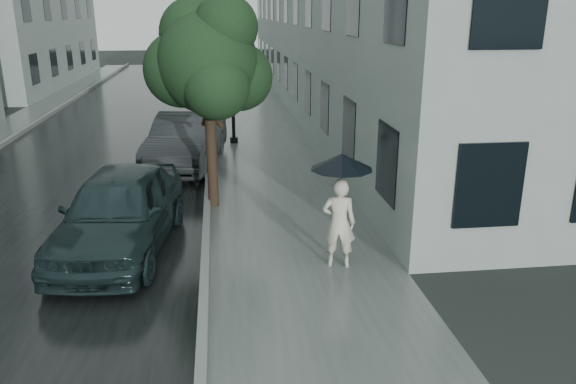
{
  "coord_description": "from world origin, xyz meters",
  "views": [
    {
      "loc": [
        -1.23,
        -7.13,
        4.46
      ],
      "look_at": [
        -0.03,
        2.46,
        1.3
      ],
      "focal_mm": 35.0,
      "sensor_mm": 36.0,
      "label": 1
    }
  ],
  "objects": [
    {
      "name": "ground",
      "position": [
        0.0,
        0.0,
        0.0
      ],
      "size": [
        120.0,
        120.0,
        0.0
      ],
      "primitive_type": "plane",
      "color": "black",
      "rests_on": "ground"
    },
    {
      "name": "lamp_post",
      "position": [
        -0.87,
        12.17,
        3.24
      ],
      "size": [
        0.85,
        0.32,
        5.69
      ],
      "rotation": [
        0.0,
        0.0,
        -0.03
      ],
      "color": "black",
      "rests_on": "ground"
    },
    {
      "name": "building_near",
      "position": [
        5.47,
        19.5,
        4.5
      ],
      "size": [
        7.02,
        36.0,
        9.0
      ],
      "color": "gray",
      "rests_on": "ground"
    },
    {
      "name": "pedestrian",
      "position": [
        0.82,
        2.0,
        0.83
      ],
      "size": [
        0.67,
        0.51,
        1.65
      ],
      "primitive_type": "imported",
      "rotation": [
        0.0,
        0.0,
        2.94
      ],
      "color": "beige",
      "rests_on": "sidewalk"
    },
    {
      "name": "car_near",
      "position": [
        -3.17,
        3.24,
        0.79
      ],
      "size": [
        2.4,
        4.81,
        1.57
      ],
      "primitive_type": "imported",
      "rotation": [
        0.0,
        0.0,
        -0.12
      ],
      "color": "#19292B",
      "rests_on": "ground"
    },
    {
      "name": "asphalt_road",
      "position": [
        -5.08,
        12.0,
        0.0
      ],
      "size": [
        6.85,
        60.0,
        0.0
      ],
      "primitive_type": "cube",
      "color": "black",
      "rests_on": "ground"
    },
    {
      "name": "sidewalk",
      "position": [
        0.25,
        12.0,
        0.0
      ],
      "size": [
        3.5,
        60.0,
        0.01
      ],
      "primitive_type": "cube",
      "color": "slate",
      "rests_on": "ground"
    },
    {
      "name": "umbrella",
      "position": [
        0.85,
        2.05,
        1.95
      ],
      "size": [
        1.31,
        1.31,
        1.21
      ],
      "rotation": [
        0.0,
        0.0,
        -0.21
      ],
      "color": "black",
      "rests_on": "ground"
    },
    {
      "name": "street_tree",
      "position": [
        -1.42,
        5.71,
        3.35
      ],
      "size": [
        2.92,
        2.66,
        4.79
      ],
      "color": "#332619",
      "rests_on": "ground"
    },
    {
      "name": "building_far_b",
      "position": [
        -13.77,
        30.0,
        4.0
      ],
      "size": [
        7.02,
        18.0,
        8.0
      ],
      "color": "gray",
      "rests_on": "ground"
    },
    {
      "name": "car_far",
      "position": [
        -2.2,
        9.32,
        0.79
      ],
      "size": [
        2.44,
        4.99,
        1.57
      ],
      "primitive_type": "imported",
      "rotation": [
        0.0,
        0.0,
        -0.17
      ],
      "color": "#232628",
      "rests_on": "ground"
    },
    {
      "name": "kerb_near",
      "position": [
        -1.57,
        12.0,
        0.07
      ],
      "size": [
        0.15,
        60.0,
        0.15
      ],
      "primitive_type": "cube",
      "color": "slate",
      "rests_on": "ground"
    }
  ]
}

